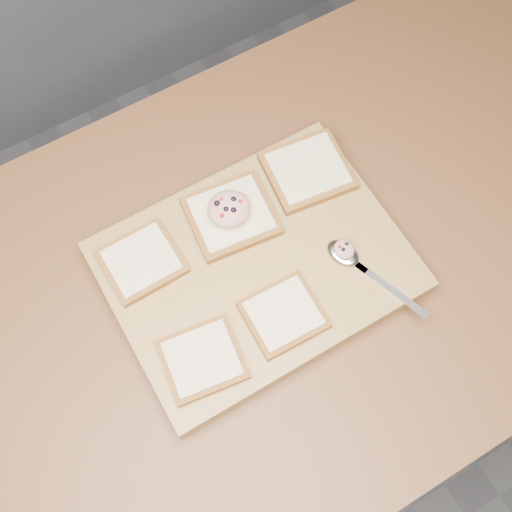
{
  "coord_description": "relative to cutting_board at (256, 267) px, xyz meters",
  "views": [
    {
      "loc": [
        -0.17,
        -0.32,
        1.85
      ],
      "look_at": [
        0.02,
        0.01,
        0.96
      ],
      "focal_mm": 45.0,
      "sensor_mm": 36.0,
      "label": 1
    }
  ],
  "objects": [
    {
      "name": "ground",
      "position": [
        -0.02,
        -0.01,
        -0.92
      ],
      "size": [
        4.0,
        4.0,
        0.0
      ],
      "primitive_type": "plane",
      "color": "#515459",
      "rests_on": "ground"
    },
    {
      "name": "island_counter",
      "position": [
        -0.02,
        -0.01,
        -0.46
      ],
      "size": [
        2.0,
        0.8,
        0.9
      ],
      "color": "slate",
      "rests_on": "ground"
    },
    {
      "name": "cutting_board",
      "position": [
        0.0,
        0.0,
        0.0
      ],
      "size": [
        0.45,
        0.34,
        0.04
      ],
      "primitive_type": "cube",
      "color": "#9D7D43",
      "rests_on": "island_counter"
    },
    {
      "name": "bread_far_left",
      "position": [
        -0.15,
        0.09,
        0.03
      ],
      "size": [
        0.12,
        0.11,
        0.02
      ],
      "color": "brown",
      "rests_on": "cutting_board"
    },
    {
      "name": "bread_far_center",
      "position": [
        0.01,
        0.09,
        0.03
      ],
      "size": [
        0.14,
        0.13,
        0.02
      ],
      "color": "brown",
      "rests_on": "cutting_board"
    },
    {
      "name": "bread_far_right",
      "position": [
        0.15,
        0.1,
        0.03
      ],
      "size": [
        0.14,
        0.13,
        0.02
      ],
      "color": "brown",
      "rests_on": "cutting_board"
    },
    {
      "name": "bread_near_left",
      "position": [
        -0.15,
        -0.09,
        0.03
      ],
      "size": [
        0.12,
        0.12,
        0.02
      ],
      "color": "brown",
      "rests_on": "cutting_board"
    },
    {
      "name": "bread_near_center",
      "position": [
        -0.01,
        -0.09,
        0.03
      ],
      "size": [
        0.11,
        0.1,
        0.02
      ],
      "color": "brown",
      "rests_on": "cutting_board"
    },
    {
      "name": "tuna_salad_dollop",
      "position": [
        0.0,
        0.09,
        0.05
      ],
      "size": [
        0.07,
        0.06,
        0.03
      ],
      "color": "#D79F89",
      "rests_on": "bread_far_center"
    },
    {
      "name": "spoon",
      "position": [
        0.13,
        -0.07,
        0.02
      ],
      "size": [
        0.09,
        0.18,
        0.01
      ],
      "color": "silver",
      "rests_on": "cutting_board"
    },
    {
      "name": "spoon_salad",
      "position": [
        0.12,
        -0.06,
        0.04
      ],
      "size": [
        0.03,
        0.03,
        0.02
      ],
      "color": "#D79F89",
      "rests_on": "spoon"
    }
  ]
}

